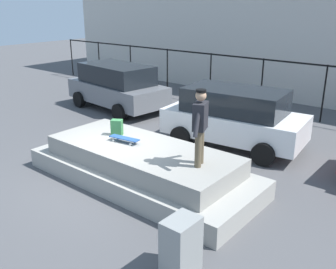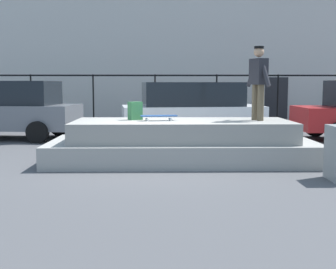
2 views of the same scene
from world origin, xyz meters
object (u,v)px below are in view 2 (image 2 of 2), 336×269
at_px(skateboard, 159,116).
at_px(car_white_hatchback_mid, 192,110).
at_px(skateboarder, 258,78).
at_px(car_grey_hatchback_near, 7,108).
at_px(backpack, 135,111).

height_order(skateboard, car_white_hatchback_mid, car_white_hatchback_mid).
xyz_separation_m(skateboarder, car_grey_hatchback_near, (-6.94, 4.22, -0.89)).
bearing_deg(skateboarder, skateboard, -178.78).
height_order(skateboarder, car_white_hatchback_mid, skateboarder).
distance_m(skateboarder, car_white_hatchback_mid, 3.84).
bearing_deg(backpack, car_grey_hatchback_near, -73.93).
relative_size(skateboard, backpack, 2.02).
relative_size(skateboarder, skateboard, 1.98).
xyz_separation_m(skateboarder, backpack, (-2.71, 0.22, -0.72)).
relative_size(skateboard, car_white_hatchback_mid, 0.19).
distance_m(skateboarder, car_grey_hatchback_near, 8.17).
bearing_deg(skateboard, backpack, 153.72).
distance_m(car_grey_hatchback_near, car_white_hatchback_mid, 5.78).
distance_m(skateboarder, backpack, 2.82).
relative_size(skateboarder, car_white_hatchback_mid, 0.38).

